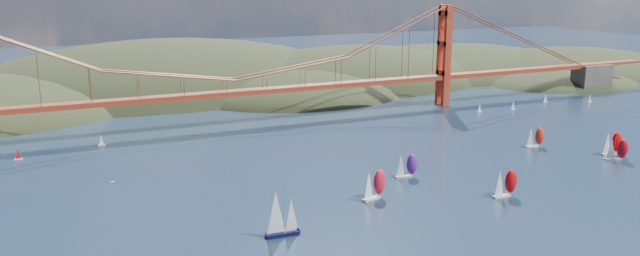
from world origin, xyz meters
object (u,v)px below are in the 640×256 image
object	(u,v)px
racer_1	(505,183)
racer_3	(535,137)
racer_2	(617,149)
racer_4	(612,143)
sloop_navy	(280,214)
racer_rwb	(406,165)
racer_0	(374,184)

from	to	relation	value
racer_1	racer_3	size ratio (longest dim) A/B	1.08
racer_2	racer_3	size ratio (longest dim) A/B	1.03
racer_3	racer_4	xyz separation A→B (m)	(19.73, -21.63, 0.50)
sloop_navy	racer_1	xyz separation A→B (m)	(77.30, -0.75, -1.58)
racer_1	racer_rwb	xyz separation A→B (m)	(-18.08, 30.60, -0.28)
racer_2	racer_4	xyz separation A→B (m)	(5.05, 6.64, 0.37)
racer_0	racer_2	size ratio (longest dim) A/B	1.10
sloop_navy	racer_0	bearing A→B (deg)	24.76
sloop_navy	racer_4	bearing A→B (deg)	10.80
racer_4	sloop_navy	bearing A→B (deg)	-168.59
sloop_navy	racer_3	bearing A→B (deg)	20.94
racer_4	racer_rwb	world-z (taller)	racer_4
sloop_navy	racer_rwb	distance (m)	66.35
racer_0	racer_rwb	bearing A→B (deg)	18.82
racer_rwb	sloop_navy	bearing A→B (deg)	-145.77
racer_0	racer_4	xyz separation A→B (m)	(112.18, 5.50, -0.09)
racer_3	racer_1	bearing A→B (deg)	-131.66
racer_1	racer_4	xyz separation A→B (m)	(72.63, 21.33, 0.13)
racer_4	racer_1	bearing A→B (deg)	-160.04
sloop_navy	racer_4	distance (m)	151.35
racer_2	racer_rwb	xyz separation A→B (m)	(-85.66, 15.91, -0.04)
racer_rwb	racer_2	bearing A→B (deg)	-3.04
racer_1	racer_2	bearing A→B (deg)	12.75
racer_3	racer_2	bearing A→B (deg)	-53.31
racer_0	racer_1	xyz separation A→B (m)	(39.54, -15.84, -0.22)
racer_0	racer_3	size ratio (longest dim) A/B	1.13
racer_2	racer_rwb	size ratio (longest dim) A/B	1.01
racer_4	racer_0	bearing A→B (deg)	-173.60
racer_3	racer_rwb	bearing A→B (deg)	-160.86
racer_rwb	racer_1	bearing A→B (deg)	-51.94
sloop_navy	racer_2	bearing A→B (deg)	8.48
racer_0	racer_3	world-z (taller)	racer_0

